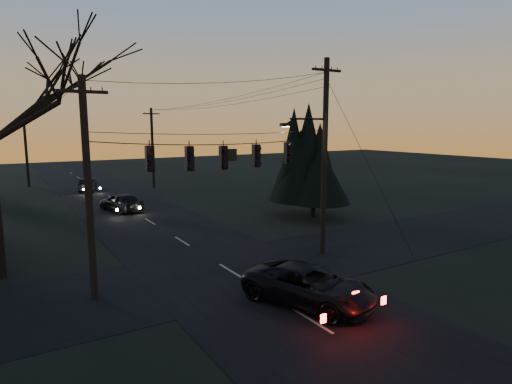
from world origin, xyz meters
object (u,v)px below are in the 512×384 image
sedan_oncoming_b (88,185)px  suv_near (309,286)px  utility_pole_left (95,298)px  utility_pole_right (322,253)px  sedan_oncoming_a (121,202)px  utility_pole_far_r (154,188)px  evergreen_right (314,159)px  utility_pole_far_l (29,187)px

sedan_oncoming_b → suv_near: bearing=109.4°
utility_pole_left → suv_near: size_ratio=1.65×
utility_pole_right → sedan_oncoming_a: bearing=110.6°
utility_pole_far_r → evergreen_right: size_ratio=1.17×
sedan_oncoming_a → suv_near: bearing=78.3°
suv_near → sedan_oncoming_a: size_ratio=1.18×
sedan_oncoming_b → utility_pole_left: bearing=96.6°
utility_pole_left → sedan_oncoming_a: utility_pole_left is taller
sedan_oncoming_a → utility_pole_far_r: bearing=-135.1°
utility_pole_right → utility_pole_far_l: (-11.50, 36.00, 0.00)m
utility_pole_right → suv_near: utility_pole_right is taller
utility_pole_left → suv_near: utility_pole_left is taller
utility_pole_left → evergreen_right: (16.87, 7.45, 4.24)m
utility_pole_right → utility_pole_far_l: utility_pole_right is taller
utility_pole_right → utility_pole_far_l: 37.79m
suv_near → sedan_oncoming_a: sedan_oncoming_a is taller
utility_pole_right → evergreen_right: 10.12m
utility_pole_far_l → sedan_oncoming_b: (4.95, -6.92, 0.66)m
utility_pole_left → evergreen_right: bearing=23.8°
sedan_oncoming_a → sedan_oncoming_b: bearing=-104.8°
suv_near → utility_pole_right: bearing=24.2°
utility_pole_left → sedan_oncoming_a: bearing=72.7°
utility_pole_left → sedan_oncoming_b: size_ratio=2.14×
utility_pole_right → suv_near: (-4.70, -4.79, 0.71)m
suv_near → utility_pole_left: bearing=123.4°
utility_pole_far_r → sedan_oncoming_a: utility_pole_far_r is taller
utility_pole_far_l → sedan_oncoming_b: utility_pole_far_l is taller
utility_pole_right → sedan_oncoming_a: size_ratio=2.29×
utility_pole_far_r → sedan_oncoming_b: bearing=170.6°
suv_near → sedan_oncoming_b: suv_near is taller
utility_pole_right → utility_pole_left: 11.50m
utility_pole_right → sedan_oncoming_b: utility_pole_right is taller
utility_pole_far_r → utility_pole_far_l: (-11.50, 8.00, 0.00)m
utility_pole_far_l → evergreen_right: bearing=-59.4°
sedan_oncoming_a → sedan_oncoming_b: 12.35m
utility_pole_far_r → suv_near: size_ratio=1.65×
sedan_oncoming_a → utility_pole_far_l: bearing=-90.8°
utility_pole_right → utility_pole_left: (-11.50, 0.00, 0.00)m
utility_pole_right → sedan_oncoming_b: size_ratio=2.51×
utility_pole_right → sedan_oncoming_b: (-6.55, 29.08, 0.66)m
utility_pole_left → suv_near: 8.35m
utility_pole_left → sedan_oncoming_b: (4.95, 29.08, 0.66)m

